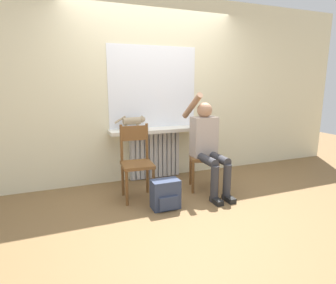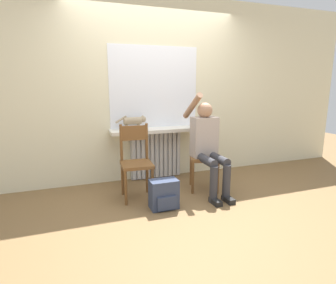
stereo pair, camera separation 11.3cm
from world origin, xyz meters
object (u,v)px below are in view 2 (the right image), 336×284
(chair_right, at_px, (204,155))
(cat, at_px, (135,121))
(chair_left, at_px, (136,161))
(person, at_px, (208,143))
(backpack, at_px, (164,194))

(chair_right, distance_m, cat, 1.10)
(chair_left, bearing_deg, person, -3.43)
(chair_left, bearing_deg, backpack, -58.77)
(person, height_order, cat, person)
(chair_right, relative_size, backpack, 2.71)
(cat, height_order, backpack, cat)
(backpack, bearing_deg, chair_right, 30.51)
(chair_right, distance_m, person, 0.23)
(chair_left, distance_m, person, 0.97)
(person, bearing_deg, chair_right, 83.14)
(chair_left, bearing_deg, chair_right, 3.98)
(chair_right, height_order, person, person)
(chair_right, bearing_deg, chair_left, -159.85)
(chair_left, relative_size, person, 0.70)
(chair_right, height_order, backpack, chair_right)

